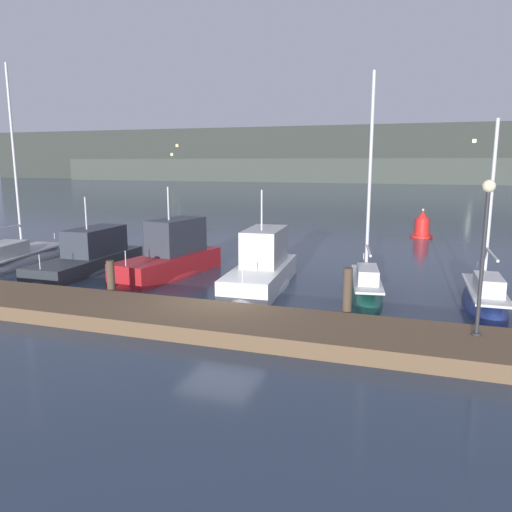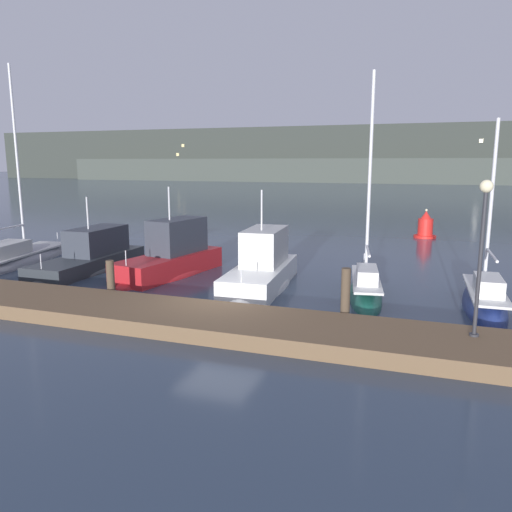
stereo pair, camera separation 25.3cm
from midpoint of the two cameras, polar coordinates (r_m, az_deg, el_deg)
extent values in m
plane|color=#2D3D51|center=(16.63, -3.87, -6.35)|extent=(400.00, 400.00, 0.00)
cube|color=brown|center=(15.14, -6.34, -7.23)|extent=(32.79, 2.80, 0.45)
cylinder|color=#4C3D2D|center=(18.44, -15.90, -2.70)|extent=(0.28, 0.28, 1.45)
cylinder|color=#4C3D2D|center=(15.29, 10.65, -4.61)|extent=(0.28, 0.28, 1.76)
ellipsoid|color=gray|center=(26.98, -25.30, -0.73)|extent=(3.53, 8.17, 1.47)
cube|color=silver|center=(26.89, -25.39, 0.32)|extent=(2.97, 6.87, 0.08)
cube|color=silver|center=(26.07, -26.61, 0.69)|extent=(1.72, 2.72, 0.60)
cylinder|color=silver|center=(27.06, -25.39, 9.88)|extent=(0.12, 0.12, 8.90)
cylinder|color=silver|center=(29.88, -21.52, 2.04)|extent=(0.04, 0.04, 0.50)
ellipsoid|color=#2D3338|center=(24.08, -18.26, -1.51)|extent=(2.29, 7.11, 0.92)
cube|color=#2D3338|center=(24.02, -18.31, -0.74)|extent=(2.10, 6.40, 0.65)
cube|color=#333842|center=(24.42, -17.45, 1.72)|extent=(1.53, 3.13, 1.22)
cube|color=black|center=(25.54, -15.63, 2.60)|extent=(1.31, 0.27, 0.55)
cylinder|color=silver|center=(23.81, -18.42, 4.68)|extent=(0.07, 0.07, 1.45)
cylinder|color=silver|center=(21.65, -23.07, -0.58)|extent=(0.04, 0.04, 0.60)
ellipsoid|color=red|center=(22.17, -9.53, -2.13)|extent=(3.03, 6.48, 1.01)
cube|color=red|center=(22.08, -9.57, -1.00)|extent=(2.76, 5.84, 0.89)
cube|color=#333842|center=(22.35, -8.67, 2.30)|extent=(1.80, 2.93, 1.52)
cube|color=black|center=(23.31, -6.81, 3.26)|extent=(1.23, 0.49, 0.67)
cylinder|color=silver|center=(21.80, -9.58, 5.95)|extent=(0.07, 0.07, 1.42)
cylinder|color=silver|center=(20.01, -14.30, -0.22)|extent=(0.04, 0.04, 0.60)
ellipsoid|color=white|center=(19.76, 0.91, -3.56)|extent=(2.53, 6.54, 1.28)
cube|color=white|center=(19.66, 0.91, -2.38)|extent=(2.32, 5.89, 0.84)
cube|color=silver|center=(20.05, 1.36, 1.15)|extent=(1.60, 2.92, 1.41)
cube|color=black|center=(21.25, 2.17, 2.26)|extent=(1.23, 0.37, 0.63)
cylinder|color=silver|center=(19.36, 1.03, 5.25)|extent=(0.07, 0.07, 1.57)
cylinder|color=silver|center=(16.97, -1.26, -2.01)|extent=(0.04, 0.04, 0.60)
ellipsoid|color=#195647|center=(18.80, 12.76, -4.58)|extent=(1.97, 5.36, 1.17)
cube|color=silver|center=(18.63, 12.84, -2.53)|extent=(1.65, 4.50, 0.08)
cube|color=silver|center=(17.95, 12.97, -2.08)|extent=(0.95, 1.77, 0.50)
cylinder|color=silver|center=(18.58, 13.26, 8.80)|extent=(0.12, 0.12, 7.31)
cylinder|color=silver|center=(17.73, 13.09, 0.62)|extent=(0.44, 2.20, 0.09)
cylinder|color=silver|center=(20.94, 12.60, -0.37)|extent=(0.04, 0.04, 0.50)
ellipsoid|color=navy|center=(18.63, 24.93, -5.47)|extent=(1.43, 5.27, 1.65)
cube|color=silver|center=(18.47, 25.09, -3.52)|extent=(1.20, 4.42, 0.08)
cube|color=silver|center=(17.80, 25.40, -3.02)|extent=(0.82, 1.69, 0.55)
cylinder|color=silver|center=(18.46, 25.62, 5.28)|extent=(0.12, 0.12, 5.62)
cylinder|color=silver|center=(17.47, 25.72, 0.13)|extent=(0.15, 2.37, 0.09)
cylinder|color=silver|center=(20.76, 24.36, -1.28)|extent=(0.04, 0.04, 0.50)
cylinder|color=red|center=(34.47, 18.93, 2.14)|extent=(1.42, 1.42, 0.16)
cylinder|color=red|center=(34.39, 18.99, 3.16)|extent=(0.95, 0.95, 1.09)
cone|color=red|center=(34.30, 19.07, 4.48)|extent=(0.66, 0.66, 0.50)
sphere|color=#F9EAB7|center=(34.27, 19.10, 4.98)|extent=(0.16, 0.16, 0.16)
cylinder|color=#2D2D33|center=(14.24, 24.11, -8.22)|extent=(0.24, 0.24, 0.06)
cylinder|color=#2D2D33|center=(13.78, 24.70, -0.92)|extent=(0.10, 0.10, 3.63)
sphere|color=#F9EAB7|center=(13.55, 25.34, 7.21)|extent=(0.32, 0.32, 0.32)
cube|color=#333833|center=(132.27, 16.91, 11.11)|extent=(240.00, 16.00, 13.68)
cube|color=#3F463F|center=(124.10, 9.21, 9.63)|extent=(144.00, 10.00, 5.68)
cube|color=#F4DB8C|center=(139.83, -8.30, 12.38)|extent=(0.80, 0.10, 0.80)
cube|color=#F4DB8C|center=(124.53, 24.39, 11.90)|extent=(0.80, 0.10, 0.80)
cube|color=#F4DB8C|center=(124.09, 18.63, 9.14)|extent=(0.80, 0.10, 0.80)
cube|color=#F4DB8C|center=(140.56, -8.89, 11.39)|extent=(0.80, 0.10, 0.80)
camera|label=1|loc=(0.13, -89.63, 0.07)|focal=35.00mm
camera|label=2|loc=(0.13, 90.37, -0.07)|focal=35.00mm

